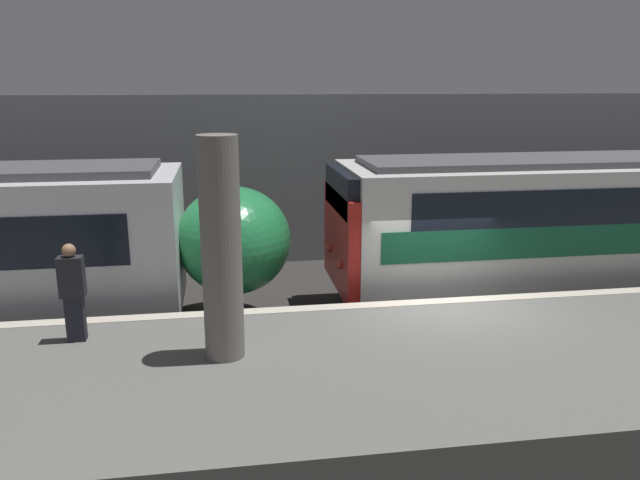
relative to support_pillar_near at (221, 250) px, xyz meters
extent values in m
plane|color=#33302D|center=(4.12, 1.93, -2.77)|extent=(120.00, 120.00, 0.00)
cube|color=slate|center=(4.12, -0.47, -2.21)|extent=(40.00, 4.79, 1.12)
cube|color=beige|center=(4.12, 1.78, -1.65)|extent=(40.00, 0.30, 0.01)
cube|color=#939399|center=(4.12, 8.76, -0.37)|extent=(50.00, 0.15, 4.79)
cylinder|color=slate|center=(0.00, 0.00, 0.00)|extent=(0.59, 0.59, 3.30)
ellipsoid|color=#238447|center=(0.24, 4.17, -0.91)|extent=(2.42, 2.75, 2.27)
sphere|color=#F2EFCC|center=(1.19, 4.17, -1.32)|extent=(0.20, 0.20, 0.20)
cube|color=red|center=(2.56, 4.17, -0.99)|extent=(0.25, 2.93, 2.17)
cube|color=black|center=(2.56, 4.17, 0.09)|extent=(0.25, 2.63, 0.87)
sphere|color=#EA4C42|center=(2.41, 3.50, -1.37)|extent=(0.18, 0.18, 0.18)
sphere|color=#EA4C42|center=(2.41, 4.85, -1.37)|extent=(0.18, 0.18, 0.18)
cube|color=black|center=(-2.33, 0.94, -1.28)|extent=(0.28, 0.20, 0.74)
cube|color=#232328|center=(-2.33, 0.94, -0.59)|extent=(0.38, 0.24, 0.64)
sphere|color=#9E7051|center=(-2.33, 0.94, -0.16)|extent=(0.21, 0.21, 0.21)
camera|label=1|loc=(0.07, -8.81, 2.37)|focal=35.00mm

